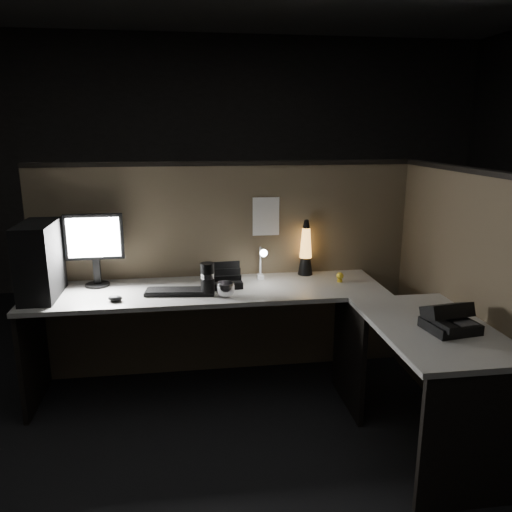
{
  "coord_description": "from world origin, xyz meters",
  "views": [
    {
      "loc": [
        -0.28,
        -2.51,
        1.74
      ],
      "look_at": [
        0.13,
        0.35,
        1.0
      ],
      "focal_mm": 35.0,
      "sensor_mm": 36.0,
      "label": 1
    }
  ],
  "objects": [
    {
      "name": "floor",
      "position": [
        0.0,
        0.0,
        0.0
      ],
      "size": [
        6.0,
        6.0,
        0.0
      ],
      "primitive_type": "plane",
      "color": "black",
      "rests_on": "ground"
    },
    {
      "name": "room_shell",
      "position": [
        0.0,
        0.0,
        1.62
      ],
      "size": [
        6.0,
        6.0,
        6.0
      ],
      "color": "silver",
      "rests_on": "ground"
    },
    {
      "name": "partition_back",
      "position": [
        0.0,
        0.93,
        0.75
      ],
      "size": [
        2.66,
        0.06,
        1.5
      ],
      "primitive_type": "cube",
      "color": "brown",
      "rests_on": "ground"
    },
    {
      "name": "partition_right",
      "position": [
        1.33,
        0.1,
        0.75
      ],
      "size": [
        0.06,
        1.66,
        1.5
      ],
      "primitive_type": "cube",
      "color": "brown",
      "rests_on": "ground"
    },
    {
      "name": "desk",
      "position": [
        0.18,
        0.25,
        0.58
      ],
      "size": [
        2.6,
        1.6,
        0.73
      ],
      "color": "#A9A69F",
      "rests_on": "ground"
    },
    {
      "name": "pc_tower",
      "position": [
        -1.17,
        0.59,
        0.96
      ],
      "size": [
        0.2,
        0.44,
        0.46
      ],
      "primitive_type": "cube",
      "rotation": [
        0.0,
        0.0,
        0.01
      ],
      "color": "black",
      "rests_on": "desk"
    },
    {
      "name": "monitor",
      "position": [
        -0.88,
        0.78,
        1.02
      ],
      "size": [
        0.37,
        0.16,
        0.48
      ],
      "rotation": [
        0.0,
        0.0,
        0.03
      ],
      "color": "black",
      "rests_on": "desk"
    },
    {
      "name": "keyboard",
      "position": [
        -0.33,
        0.53,
        0.74
      ],
      "size": [
        0.45,
        0.19,
        0.02
      ],
      "primitive_type": "cube",
      "rotation": [
        0.0,
        0.0,
        -0.11
      ],
      "color": "black",
      "rests_on": "desk"
    },
    {
      "name": "mouse",
      "position": [
        -0.72,
        0.44,
        0.75
      ],
      "size": [
        0.11,
        0.09,
        0.04
      ],
      "primitive_type": "ellipsoid",
      "rotation": [
        0.0,
        0.0,
        -0.35
      ],
      "color": "black",
      "rests_on": "desk"
    },
    {
      "name": "clip_lamp",
      "position": [
        0.22,
        0.69,
        0.87
      ],
      "size": [
        0.05,
        0.19,
        0.25
      ],
      "color": "silver",
      "rests_on": "desk"
    },
    {
      "name": "organizer",
      "position": [
        -0.04,
        0.65,
        0.77
      ],
      "size": [
        0.23,
        0.21,
        0.17
      ],
      "rotation": [
        0.0,
        0.0,
        0.06
      ],
      "color": "black",
      "rests_on": "desk"
    },
    {
      "name": "lava_lamp",
      "position": [
        0.56,
        0.84,
        0.89
      ],
      "size": [
        0.11,
        0.11,
        0.4
      ],
      "color": "black",
      "rests_on": "desk"
    },
    {
      "name": "travel_mug",
      "position": [
        -0.16,
        0.48,
        0.83
      ],
      "size": [
        0.09,
        0.09,
        0.21
      ],
      "primitive_type": "cylinder",
      "color": "black",
      "rests_on": "desk"
    },
    {
      "name": "steel_mug",
      "position": [
        -0.05,
        0.43,
        0.78
      ],
      "size": [
        0.13,
        0.13,
        0.09
      ],
      "primitive_type": "imported",
      "rotation": [
        0.0,
        0.0,
        0.18
      ],
      "color": "#B9B9C0",
      "rests_on": "desk"
    },
    {
      "name": "figurine",
      "position": [
        0.75,
        0.62,
        0.77
      ],
      "size": [
        0.05,
        0.05,
        0.05
      ],
      "primitive_type": "sphere",
      "color": "yellow",
      "rests_on": "desk"
    },
    {
      "name": "pinned_paper",
      "position": [
        0.28,
        0.9,
        1.15
      ],
      "size": [
        0.19,
        0.0,
        0.27
      ],
      "primitive_type": "cube",
      "color": "white",
      "rests_on": "partition_back"
    },
    {
      "name": "desk_phone",
      "position": [
        1.05,
        -0.26,
        0.79
      ],
      "size": [
        0.27,
        0.28,
        0.15
      ],
      "rotation": [
        0.0,
        0.0,
        0.14
      ],
      "color": "black",
      "rests_on": "desk"
    }
  ]
}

